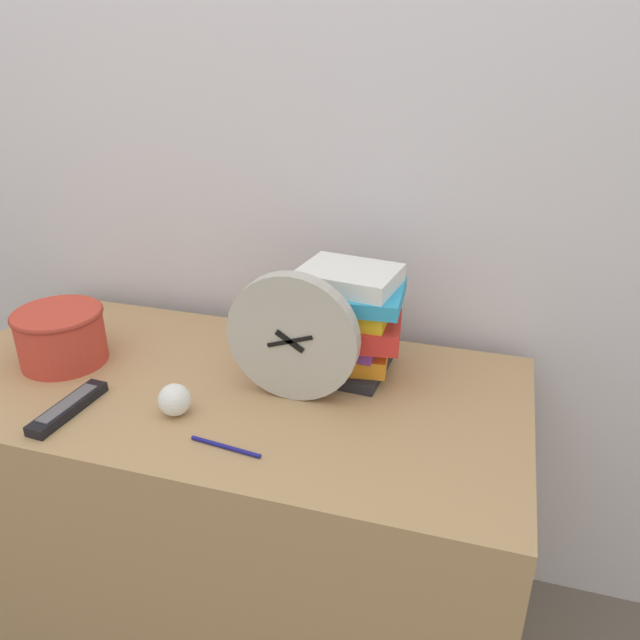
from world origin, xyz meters
TOP-DOWN VIEW (x-y plane):
  - wall_back at (0.00, 0.68)m, footprint 6.00×0.04m
  - desk at (0.00, 0.31)m, footprint 1.27×0.61m
  - desk_clock at (0.16, 0.31)m, footprint 0.27×0.04m
  - book_stack at (0.23, 0.44)m, footprint 0.26×0.20m
  - basket at (-0.38, 0.30)m, footprint 0.20×0.20m
  - tv_remote at (-0.24, 0.12)m, footprint 0.06×0.19m
  - crumpled_paper_ball at (-0.04, 0.18)m, footprint 0.06×0.06m
  - pen at (0.10, 0.10)m, footprint 0.14×0.02m

SIDE VIEW (x-z plane):
  - desk at x=0.00m, z-range 0.00..0.72m
  - pen at x=0.10m, z-range 0.72..0.73m
  - tv_remote at x=-0.24m, z-range 0.72..0.74m
  - crumpled_paper_ball at x=-0.04m, z-range 0.72..0.78m
  - basket at x=-0.38m, z-range 0.73..0.85m
  - book_stack at x=0.23m, z-range 0.72..0.96m
  - desk_clock at x=0.16m, z-range 0.72..0.99m
  - wall_back at x=0.00m, z-range 0.00..2.40m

